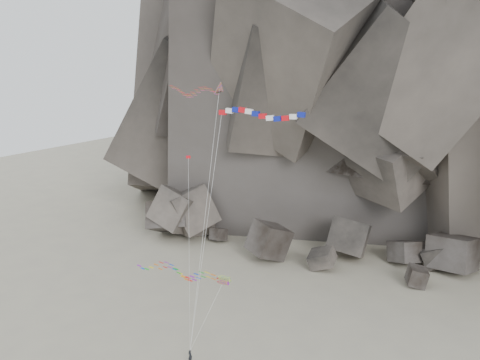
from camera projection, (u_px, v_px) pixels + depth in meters
The scene contains 8 objects.
ground at pixel (218, 352), 63.20m from camera, with size 260.00×260.00×0.00m, color #A39C83.
headland at pixel (404, 15), 111.28m from camera, with size 110.00×70.00×84.00m, color #584F48, non-canonical shape.
boulder_field at pixel (249, 231), 96.77m from camera, with size 57.54×19.30×11.28m.
kite_flyer at pixel (190, 355), 60.77m from camera, with size 0.64×0.42×1.82m, color black.
delta_kite at pixel (191, 91), 63.36m from camera, with size 9.30×8.68×29.94m.
banner_kite at pixel (259, 116), 54.40m from camera, with size 11.20×5.33×27.53m.
parafoil_kite at pixel (175, 270), 63.66m from camera, with size 15.90×3.66×9.20m.
pennant_kite at pixel (189, 210), 59.59m from camera, with size 2.27×3.29×21.87m.
Camera 1 is at (32.01, -46.88, 34.53)m, focal length 40.00 mm.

